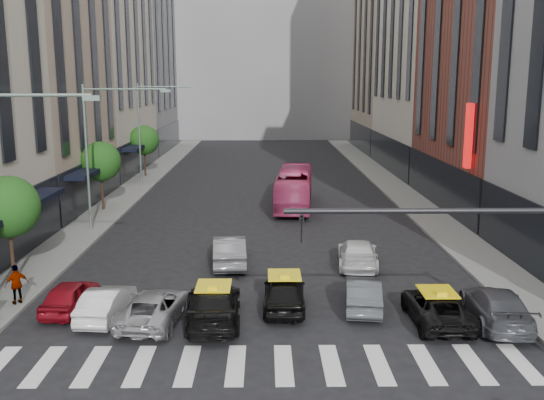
{
  "coord_description": "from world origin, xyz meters",
  "views": [
    {
      "loc": [
        -0.02,
        -17.3,
        9.32
      ],
      "look_at": [
        0.31,
        9.77,
        4.0
      ],
      "focal_mm": 40.0,
      "sensor_mm": 36.0,
      "label": 1
    }
  ],
  "objects_px": {
    "car_white_front": "(106,303)",
    "taxi_left": "(214,304)",
    "car_red": "(70,296)",
    "taxi_center": "(284,292)",
    "streetlamp_far": "(150,121)",
    "streetlamp_mid": "(101,138)",
    "bus": "(294,188)",
    "pedestrian_far": "(17,284)"
  },
  "relations": [
    {
      "from": "car_white_front",
      "to": "taxi_left",
      "type": "height_order",
      "value": "taxi_left"
    },
    {
      "from": "car_red",
      "to": "car_white_front",
      "type": "relative_size",
      "value": 0.98
    },
    {
      "from": "car_red",
      "to": "taxi_center",
      "type": "relative_size",
      "value": 0.89
    },
    {
      "from": "car_white_front",
      "to": "taxi_center",
      "type": "height_order",
      "value": "taxi_center"
    },
    {
      "from": "streetlamp_far",
      "to": "taxi_left",
      "type": "distance_m",
      "value": 32.25
    },
    {
      "from": "streetlamp_far",
      "to": "car_red",
      "type": "xyz_separation_m",
      "value": [
        2.01,
        -29.51,
        -5.26
      ]
    },
    {
      "from": "streetlamp_far",
      "to": "taxi_left",
      "type": "relative_size",
      "value": 1.77
    },
    {
      "from": "car_red",
      "to": "taxi_center",
      "type": "bearing_deg",
      "value": -175.68
    },
    {
      "from": "streetlamp_mid",
      "to": "car_white_front",
      "type": "relative_size",
      "value": 2.31
    },
    {
      "from": "streetlamp_mid",
      "to": "streetlamp_far",
      "type": "relative_size",
      "value": 1.0
    },
    {
      "from": "bus",
      "to": "pedestrian_far",
      "type": "bearing_deg",
      "value": 63.25
    },
    {
      "from": "bus",
      "to": "pedestrian_far",
      "type": "height_order",
      "value": "bus"
    },
    {
      "from": "streetlamp_far",
      "to": "taxi_center",
      "type": "bearing_deg",
      "value": -69.8
    },
    {
      "from": "car_red",
      "to": "car_white_front",
      "type": "bearing_deg",
      "value": 157.56
    },
    {
      "from": "streetlamp_far",
      "to": "car_white_front",
      "type": "distance_m",
      "value": 31.02
    },
    {
      "from": "streetlamp_mid",
      "to": "car_white_front",
      "type": "xyz_separation_m",
      "value": [
        3.7,
        -14.34,
        -5.26
      ]
    },
    {
      "from": "streetlamp_far",
      "to": "streetlamp_mid",
      "type": "bearing_deg",
      "value": -90.0
    },
    {
      "from": "streetlamp_far",
      "to": "taxi_center",
      "type": "xyz_separation_m",
      "value": [
        10.83,
        -29.43,
        -5.18
      ]
    },
    {
      "from": "taxi_left",
      "to": "bus",
      "type": "xyz_separation_m",
      "value": [
        4.22,
        22.12,
        0.71
      ]
    },
    {
      "from": "taxi_left",
      "to": "bus",
      "type": "height_order",
      "value": "bus"
    },
    {
      "from": "streetlamp_mid",
      "to": "taxi_center",
      "type": "bearing_deg",
      "value": -51.12
    },
    {
      "from": "car_red",
      "to": "pedestrian_far",
      "type": "bearing_deg",
      "value": -7.26
    },
    {
      "from": "taxi_center",
      "to": "pedestrian_far",
      "type": "bearing_deg",
      "value": -0.1
    },
    {
      "from": "pedestrian_far",
      "to": "streetlamp_mid",
      "type": "bearing_deg",
      "value": -132.51
    },
    {
      "from": "streetlamp_mid",
      "to": "taxi_left",
      "type": "relative_size",
      "value": 1.77
    },
    {
      "from": "car_white_front",
      "to": "car_red",
      "type": "bearing_deg",
      "value": -21.37
    },
    {
      "from": "streetlamp_mid",
      "to": "car_white_front",
      "type": "height_order",
      "value": "streetlamp_mid"
    },
    {
      "from": "car_white_front",
      "to": "bus",
      "type": "relative_size",
      "value": 0.38
    },
    {
      "from": "streetlamp_far",
      "to": "pedestrian_far",
      "type": "relative_size",
      "value": 5.37
    },
    {
      "from": "streetlamp_far",
      "to": "car_white_front",
      "type": "relative_size",
      "value": 2.31
    },
    {
      "from": "bus",
      "to": "taxi_center",
      "type": "bearing_deg",
      "value": 91.1
    },
    {
      "from": "streetlamp_far",
      "to": "bus",
      "type": "distance_m",
      "value": 15.66
    },
    {
      "from": "bus",
      "to": "car_white_front",
      "type": "bearing_deg",
      "value": 73.47
    },
    {
      "from": "taxi_left",
      "to": "taxi_center",
      "type": "xyz_separation_m",
      "value": [
        2.8,
        1.38,
        -0.01
      ]
    },
    {
      "from": "car_red",
      "to": "car_white_front",
      "type": "distance_m",
      "value": 1.89
    },
    {
      "from": "bus",
      "to": "pedestrian_far",
      "type": "distance_m",
      "value": 23.95
    },
    {
      "from": "pedestrian_far",
      "to": "bus",
      "type": "bearing_deg",
      "value": -162.71
    },
    {
      "from": "streetlamp_mid",
      "to": "taxi_left",
      "type": "height_order",
      "value": "streetlamp_mid"
    },
    {
      "from": "streetlamp_far",
      "to": "car_white_front",
      "type": "xyz_separation_m",
      "value": [
        3.7,
        -30.34,
        -5.26
      ]
    },
    {
      "from": "car_red",
      "to": "taxi_left",
      "type": "bearing_deg",
      "value": 171.62
    },
    {
      "from": "bus",
      "to": "pedestrian_far",
      "type": "xyz_separation_m",
      "value": [
        -12.6,
        -20.36,
        -0.46
      ]
    },
    {
      "from": "taxi_center",
      "to": "car_white_front",
      "type": "bearing_deg",
      "value": 9.16
    }
  ]
}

